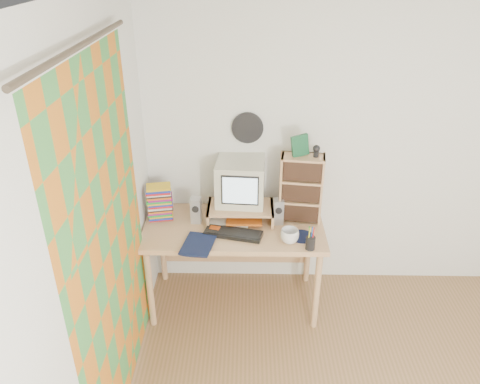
{
  "coord_description": "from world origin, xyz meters",
  "views": [
    {
      "loc": [
        -0.93,
        -1.73,
        2.68
      ],
      "look_at": [
        -0.98,
        1.33,
        1.07
      ],
      "focal_mm": 35.0,
      "sensor_mm": 36.0,
      "label": 1
    }
  ],
  "objects_px": {
    "crt_monitor": "(240,184)",
    "cd_rack": "(301,189)",
    "dvd_stack": "(160,203)",
    "diary": "(184,241)",
    "keyboard": "(233,233)",
    "desk": "(234,236)",
    "mug": "(290,236)"
  },
  "relations": [
    {
      "from": "mug",
      "to": "diary",
      "type": "bearing_deg",
      "value": -176.78
    },
    {
      "from": "crt_monitor",
      "to": "dvd_stack",
      "type": "height_order",
      "value": "crt_monitor"
    },
    {
      "from": "crt_monitor",
      "to": "diary",
      "type": "height_order",
      "value": "crt_monitor"
    },
    {
      "from": "keyboard",
      "to": "mug",
      "type": "xyz_separation_m",
      "value": [
        0.42,
        -0.09,
        0.04
      ]
    },
    {
      "from": "crt_monitor",
      "to": "diary",
      "type": "relative_size",
      "value": 1.39
    },
    {
      "from": "cd_rack",
      "to": "diary",
      "type": "bearing_deg",
      "value": -149.08
    },
    {
      "from": "keyboard",
      "to": "diary",
      "type": "relative_size",
      "value": 1.65
    },
    {
      "from": "diary",
      "to": "dvd_stack",
      "type": "bearing_deg",
      "value": 131.74
    },
    {
      "from": "desk",
      "to": "crt_monitor",
      "type": "distance_m",
      "value": 0.44
    },
    {
      "from": "cd_rack",
      "to": "desk",
      "type": "bearing_deg",
      "value": -166.93
    },
    {
      "from": "diary",
      "to": "keyboard",
      "type": "bearing_deg",
      "value": 30.36
    },
    {
      "from": "crt_monitor",
      "to": "dvd_stack",
      "type": "distance_m",
      "value": 0.66
    },
    {
      "from": "crt_monitor",
      "to": "mug",
      "type": "xyz_separation_m",
      "value": [
        0.37,
        -0.37,
        -0.24
      ]
    },
    {
      "from": "desk",
      "to": "dvd_stack",
      "type": "distance_m",
      "value": 0.65
    },
    {
      "from": "desk",
      "to": "keyboard",
      "type": "height_order",
      "value": "keyboard"
    },
    {
      "from": "cd_rack",
      "to": "mug",
      "type": "height_order",
      "value": "cd_rack"
    },
    {
      "from": "keyboard",
      "to": "diary",
      "type": "height_order",
      "value": "diary"
    },
    {
      "from": "crt_monitor",
      "to": "keyboard",
      "type": "relative_size",
      "value": 0.84
    },
    {
      "from": "keyboard",
      "to": "mug",
      "type": "height_order",
      "value": "mug"
    },
    {
      "from": "keyboard",
      "to": "diary",
      "type": "bearing_deg",
      "value": -146.54
    },
    {
      "from": "crt_monitor",
      "to": "cd_rack",
      "type": "distance_m",
      "value": 0.48
    },
    {
      "from": "cd_rack",
      "to": "diary",
      "type": "relative_size",
      "value": 2.07
    },
    {
      "from": "dvd_stack",
      "to": "diary",
      "type": "height_order",
      "value": "dvd_stack"
    },
    {
      "from": "desk",
      "to": "mug",
      "type": "distance_m",
      "value": 0.54
    },
    {
      "from": "crt_monitor",
      "to": "cd_rack",
      "type": "relative_size",
      "value": 0.67
    },
    {
      "from": "mug",
      "to": "diary",
      "type": "distance_m",
      "value": 0.78
    },
    {
      "from": "diary",
      "to": "desk",
      "type": "bearing_deg",
      "value": 52.73
    },
    {
      "from": "keyboard",
      "to": "cd_rack",
      "type": "distance_m",
      "value": 0.63
    },
    {
      "from": "cd_rack",
      "to": "crt_monitor",
      "type": "bearing_deg",
      "value": -176.87
    },
    {
      "from": "crt_monitor",
      "to": "cd_rack",
      "type": "height_order",
      "value": "cd_rack"
    },
    {
      "from": "cd_rack",
      "to": "keyboard",
      "type": "bearing_deg",
      "value": -147.06
    },
    {
      "from": "desk",
      "to": "diary",
      "type": "distance_m",
      "value": 0.51
    }
  ]
}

